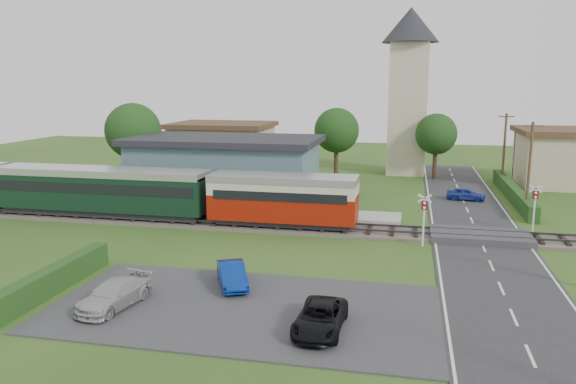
% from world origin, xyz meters
% --- Properties ---
extents(ground, '(120.00, 120.00, 0.00)m').
position_xyz_m(ground, '(0.00, 0.00, 0.00)').
color(ground, '#2D4C19').
extents(railway_track, '(76.00, 3.20, 0.49)m').
position_xyz_m(railway_track, '(0.00, 2.00, 0.11)').
color(railway_track, '#4C443D').
rests_on(railway_track, ground).
extents(road, '(6.00, 70.00, 0.05)m').
position_xyz_m(road, '(10.00, 0.00, 0.03)').
color(road, '#28282B').
rests_on(road, ground).
extents(car_park, '(17.00, 9.00, 0.08)m').
position_xyz_m(car_park, '(-1.50, -12.00, 0.04)').
color(car_park, '#333335').
rests_on(car_park, ground).
extents(crossing_deck, '(6.20, 3.40, 0.45)m').
position_xyz_m(crossing_deck, '(10.00, 2.00, 0.23)').
color(crossing_deck, '#333335').
rests_on(crossing_deck, ground).
extents(platform, '(30.00, 3.00, 0.45)m').
position_xyz_m(platform, '(-10.00, 5.20, 0.23)').
color(platform, gray).
rests_on(platform, ground).
extents(equipment_hut, '(2.30, 2.30, 2.55)m').
position_xyz_m(equipment_hut, '(-18.00, 5.20, 1.75)').
color(equipment_hut, '#C5B799').
rests_on(equipment_hut, platform).
extents(station_building, '(16.00, 9.00, 5.30)m').
position_xyz_m(station_building, '(-10.00, 10.99, 2.69)').
color(station_building, '#43626B').
rests_on(station_building, ground).
extents(train, '(43.20, 2.90, 3.40)m').
position_xyz_m(train, '(-19.63, 2.00, 2.18)').
color(train, '#232328').
rests_on(train, ground).
extents(church_tower, '(6.00, 6.00, 17.60)m').
position_xyz_m(church_tower, '(5.00, 28.00, 10.23)').
color(church_tower, '#C5B799').
rests_on(church_tower, ground).
extents(house_west, '(10.80, 8.80, 5.50)m').
position_xyz_m(house_west, '(-15.00, 25.00, 2.79)').
color(house_west, tan).
rests_on(house_west, ground).
extents(house_east, '(8.80, 8.80, 5.50)m').
position_xyz_m(house_east, '(20.00, 24.00, 2.80)').
color(house_east, tan).
rests_on(house_east, ground).
extents(hedge_carpark, '(0.80, 9.00, 1.20)m').
position_xyz_m(hedge_carpark, '(-11.00, -12.00, 0.60)').
color(hedge_carpark, '#193814').
rests_on(hedge_carpark, ground).
extents(hedge_roadside, '(0.80, 18.00, 1.20)m').
position_xyz_m(hedge_roadside, '(14.20, 16.00, 0.60)').
color(hedge_roadside, '#193814').
rests_on(hedge_roadside, ground).
extents(hedge_station, '(22.00, 0.80, 1.30)m').
position_xyz_m(hedge_station, '(-10.00, 15.50, 0.65)').
color(hedge_station, '#193814').
rests_on(hedge_station, ground).
extents(tree_a, '(5.20, 5.20, 8.00)m').
position_xyz_m(tree_a, '(-20.00, 14.00, 5.38)').
color(tree_a, '#332316').
rests_on(tree_a, ground).
extents(tree_b, '(4.60, 4.60, 7.34)m').
position_xyz_m(tree_b, '(-2.00, 23.00, 5.02)').
color(tree_b, '#332316').
rests_on(tree_b, ground).
extents(tree_c, '(4.20, 4.20, 6.78)m').
position_xyz_m(tree_c, '(8.00, 25.00, 4.65)').
color(tree_c, '#332316').
rests_on(tree_c, ground).
extents(utility_pole_c, '(1.40, 0.22, 7.00)m').
position_xyz_m(utility_pole_c, '(14.20, 10.00, 3.63)').
color(utility_pole_c, '#473321').
rests_on(utility_pole_c, ground).
extents(utility_pole_d, '(1.40, 0.22, 7.00)m').
position_xyz_m(utility_pole_d, '(14.20, 22.00, 3.63)').
color(utility_pole_d, '#473321').
rests_on(utility_pole_d, ground).
extents(crossing_signal_near, '(0.84, 0.28, 3.28)m').
position_xyz_m(crossing_signal_near, '(6.40, -0.41, 2.14)').
color(crossing_signal_near, silver).
rests_on(crossing_signal_near, ground).
extents(crossing_signal_far, '(0.84, 0.28, 3.28)m').
position_xyz_m(crossing_signal_far, '(13.60, 4.39, 2.14)').
color(crossing_signal_far, silver).
rests_on(crossing_signal_far, ground).
extents(streetlamp_west, '(0.30, 0.30, 5.15)m').
position_xyz_m(streetlamp_west, '(-22.00, 20.00, 3.04)').
color(streetlamp_west, '#3F3F47').
rests_on(streetlamp_west, ground).
extents(streetlamp_east, '(0.30, 0.30, 5.15)m').
position_xyz_m(streetlamp_east, '(16.00, 27.00, 3.04)').
color(streetlamp_east, '#3F3F47').
rests_on(streetlamp_east, ground).
extents(car_on_road, '(3.31, 1.72, 1.07)m').
position_xyz_m(car_on_road, '(10.21, 14.31, 0.59)').
color(car_on_road, navy).
rests_on(car_on_road, road).
extents(car_park_blue, '(2.54, 3.65, 1.14)m').
position_xyz_m(car_park_blue, '(-2.81, -9.50, 0.65)').
color(car_park_blue, navy).
rests_on(car_park_blue, car_park).
extents(car_park_silver, '(2.32, 4.28, 1.18)m').
position_xyz_m(car_park_silver, '(-7.08, -13.10, 0.67)').
color(car_park_silver, '#B2B2B2').
rests_on(car_park_silver, car_park).
extents(car_park_dark, '(1.92, 3.96, 1.08)m').
position_xyz_m(car_park_dark, '(2.18, -13.59, 0.62)').
color(car_park_dark, black).
rests_on(car_park_dark, car_park).
extents(pedestrian_near, '(0.84, 0.70, 1.96)m').
position_xyz_m(pedestrian_near, '(-1.58, 4.77, 1.43)').
color(pedestrian_near, gray).
rests_on(pedestrian_near, platform).
extents(pedestrian_far, '(0.79, 0.88, 1.50)m').
position_xyz_m(pedestrian_far, '(-16.95, 5.30, 1.20)').
color(pedestrian_far, gray).
rests_on(pedestrian_far, platform).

